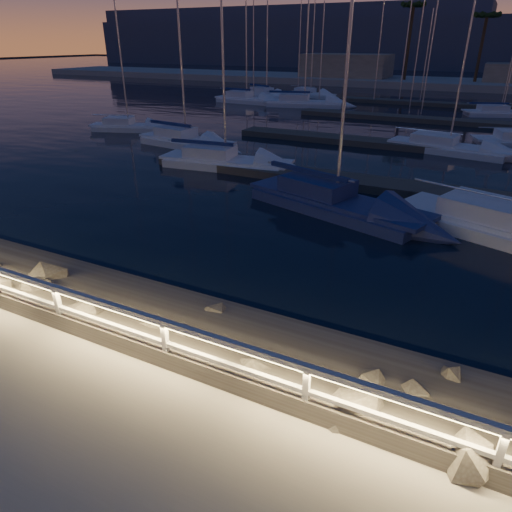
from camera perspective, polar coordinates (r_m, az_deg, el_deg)
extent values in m
plane|color=#9C978D|center=(10.28, -15.52, -11.22)|extent=(400.00, 400.00, 0.00)
cube|color=#9C978D|center=(9.17, -26.35, -19.41)|extent=(240.00, 5.00, 0.20)
cube|color=#656057|center=(11.36, -10.33, -8.60)|extent=(240.00, 3.45, 1.29)
plane|color=black|center=(86.28, 24.45, 18.93)|extent=(320.00, 320.00, 0.00)
plane|color=black|center=(11.02, -14.77, -16.26)|extent=(400.00, 400.00, 0.00)
cube|color=white|center=(11.31, -23.44, -5.88)|extent=(0.11, 0.11, 1.00)
cube|color=white|center=(9.43, -11.24, -10.66)|extent=(0.11, 0.11, 1.00)
cube|color=white|center=(8.24, 6.27, -16.44)|extent=(0.11, 0.11, 1.00)
cube|color=white|center=(8.05, 28.10, -21.25)|extent=(0.11, 0.11, 1.00)
cube|color=white|center=(9.73, -16.20, -6.48)|extent=(44.00, 0.12, 0.12)
cube|color=white|center=(10.00, -15.85, -8.92)|extent=(44.00, 0.09, 0.09)
cube|color=#FCD671|center=(9.76, -16.22, -6.93)|extent=(44.00, 0.04, 0.03)
sphere|color=#656057|center=(10.50, -8.92, -10.31)|extent=(0.87, 0.87, 0.87)
sphere|color=#656057|center=(10.34, -3.51, -11.12)|extent=(0.75, 0.75, 0.75)
sphere|color=#656057|center=(12.84, -17.06, -5.07)|extent=(0.71, 0.71, 0.71)
sphere|color=#656057|center=(10.73, -12.44, -9.55)|extent=(0.71, 0.71, 0.71)
cube|color=#4F4941|center=(23.51, 11.42, 9.17)|extent=(22.00, 2.00, 0.40)
cube|color=#4F4941|center=(33.00, 16.56, 13.25)|extent=(22.00, 2.00, 0.40)
cube|color=#4F4941|center=(44.68, 19.88, 15.77)|extent=(22.00, 2.00, 0.40)
cube|color=#4F4941|center=(56.50, 21.86, 17.22)|extent=(22.00, 2.00, 0.40)
cube|color=#9C978D|center=(80.28, 24.13, 18.95)|extent=(160.00, 14.00, 1.20)
cube|color=gray|center=(83.45, 11.20, 22.09)|extent=(14.00, 8.00, 4.00)
cylinder|color=#4D3B24|center=(79.07, 18.57, 23.99)|extent=(0.44, 0.44, 10.50)
cylinder|color=#4D3B24|center=(78.93, 26.30, 22.26)|extent=(0.44, 0.44, 9.00)
cube|color=#3A425A|center=(135.96, 26.69, 22.14)|extent=(220.00, 30.00, 14.00)
cube|color=#3A425A|center=(160.06, 3.06, 25.37)|extent=(120.00, 25.00, 18.00)
cube|color=silver|center=(32.25, -8.68, 13.63)|extent=(6.95, 3.18, 0.57)
cube|color=silver|center=(32.18, -8.72, 14.26)|extent=(7.46, 2.93, 0.16)
cube|color=silver|center=(32.76, -9.99, 15.01)|extent=(2.82, 2.03, 0.67)
cylinder|color=#ABABB0|center=(31.61, -9.49, 24.83)|extent=(0.12, 0.12, 11.63)
cylinder|color=#ABABB0|center=(33.00, -10.66, 15.95)|extent=(4.16, 0.69, 0.08)
cube|color=navy|center=(19.67, 9.95, 5.95)|extent=(7.95, 4.66, 0.59)
cube|color=navy|center=(19.56, 10.03, 6.98)|extent=(8.44, 4.49, 0.16)
cube|color=navy|center=(20.02, 7.65, 8.71)|extent=(3.36, 2.68, 0.69)
cylinder|color=#ABABB0|center=(18.61, 11.75, 26.80)|extent=(0.13, 0.13, 13.10)
cylinder|color=#ABABB0|center=(20.19, 6.54, 10.48)|extent=(4.52, 1.49, 0.09)
cube|color=silver|center=(19.06, 27.12, 5.21)|extent=(3.63, 2.95, 0.69)
cylinder|color=#ABABB0|center=(19.09, 25.89, 7.17)|extent=(4.79, 1.76, 0.08)
cube|color=silver|center=(39.13, -15.58, 15.06)|extent=(5.89, 3.63, 0.47)
cube|color=silver|center=(39.08, -15.63, 15.50)|extent=(6.24, 3.52, 0.13)
cube|color=silver|center=(39.34, -16.77, 15.87)|extent=(2.52, 2.04, 0.56)
cylinder|color=#ABABB0|center=(38.62, -16.55, 22.70)|extent=(0.10, 0.10, 9.71)
cylinder|color=#ABABB0|center=(39.44, -17.39, 16.45)|extent=(3.32, 1.23, 0.07)
cube|color=silver|center=(26.41, -3.77, 11.26)|extent=(7.16, 3.12, 0.54)
cube|color=silver|center=(26.33, -3.80, 11.99)|extent=(7.70, 2.84, 0.15)
cube|color=silver|center=(26.65, -5.76, 12.84)|extent=(2.89, 2.04, 0.64)
cylinder|color=#ABABB0|center=(25.62, -4.23, 25.43)|extent=(0.12, 0.12, 12.05)
cylinder|color=#ABABB0|center=(26.76, -6.77, 13.93)|extent=(4.32, 0.59, 0.08)
cube|color=silver|center=(32.50, 22.88, 12.06)|extent=(7.21, 3.40, 0.50)
cube|color=silver|center=(32.44, 22.98, 12.60)|extent=(7.72, 3.15, 0.14)
cube|color=silver|center=(32.62, 21.42, 13.49)|extent=(2.94, 2.15, 0.59)
cylinder|color=#ABABB0|center=(31.86, 24.98, 23.28)|extent=(0.11, 0.11, 12.02)
cylinder|color=#ABABB0|center=(32.67, 20.73, 14.43)|extent=(4.28, 0.77, 0.07)
cube|color=silver|center=(55.37, -1.16, 18.73)|extent=(7.20, 2.82, 0.60)
cube|color=silver|center=(55.33, -1.16, 19.12)|extent=(7.76, 2.51, 0.16)
cube|color=silver|center=(55.81, -2.07, 19.56)|extent=(2.86, 1.94, 0.71)
cylinder|color=#ABABB0|center=(54.99, -1.22, 25.59)|extent=(0.13, 0.13, 12.25)
cylinder|color=#ABABB0|center=(56.02, -2.53, 20.13)|extent=(4.40, 0.38, 0.09)
cube|color=silver|center=(52.42, 6.06, 18.23)|extent=(8.37, 4.63, 0.62)
cube|color=silver|center=(52.37, 6.08, 18.65)|extent=(8.90, 4.42, 0.17)
cube|color=silver|center=(52.46, 4.83, 19.15)|extent=(3.50, 2.72, 0.73)
cylinder|color=#ABABB0|center=(52.03, 6.47, 26.34)|extent=(0.14, 0.14, 13.80)
cylinder|color=#ABABB0|center=(52.47, 4.22, 19.79)|extent=(4.82, 1.38, 0.09)
cube|color=silver|center=(51.05, 28.35, 15.29)|extent=(6.87, 4.38, 0.47)
cube|color=silver|center=(51.01, 28.42, 15.62)|extent=(7.26, 4.27, 0.13)
cube|color=silver|center=(50.65, 27.52, 16.09)|extent=(2.95, 2.44, 0.56)
cylinder|color=#ABABB0|center=(50.45, 27.12, 16.64)|extent=(3.83, 1.54, 0.07)
cube|color=silver|center=(59.99, 1.34, 19.24)|extent=(7.25, 5.01, 0.59)
cube|color=silver|center=(59.95, 1.34, 19.60)|extent=(7.62, 4.94, 0.16)
cube|color=silver|center=(60.66, 0.73, 20.02)|extent=(3.17, 2.70, 0.69)
cylinder|color=#ABABB0|center=(59.65, 1.41, 25.45)|extent=(0.13, 0.13, 12.01)
cylinder|color=#ABABB0|center=(60.99, 0.44, 20.56)|extent=(3.96, 1.90, 0.09)
cube|color=silver|center=(61.76, 6.82, 19.26)|extent=(6.56, 3.68, 0.49)
cube|color=silver|center=(61.73, 6.84, 19.54)|extent=(6.97, 3.52, 0.13)
cube|color=silver|center=(62.21, 6.17, 19.91)|extent=(2.75, 2.15, 0.57)
cylinder|color=#ABABB0|center=(61.42, 7.12, 24.64)|extent=(0.11, 0.11, 10.81)
cylinder|color=#ABABB0|center=(62.43, 5.86, 20.35)|extent=(3.77, 1.12, 0.07)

